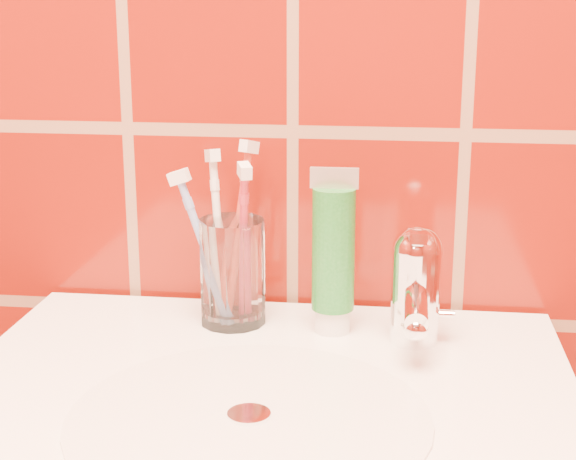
# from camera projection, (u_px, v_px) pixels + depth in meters

# --- Properties ---
(glass_tumbler) EXTENTS (0.08, 0.08, 0.11)m
(glass_tumbler) POSITION_uv_depth(u_px,v_px,m) (232.00, 272.00, 0.92)
(glass_tumbler) COLOR white
(glass_tumbler) RESTS_ON pedestal_sink
(toothpaste_tube) EXTENTS (0.05, 0.04, 0.17)m
(toothpaste_tube) POSITION_uv_depth(u_px,v_px,m) (333.00, 256.00, 0.89)
(toothpaste_tube) COLOR white
(toothpaste_tube) RESTS_ON pedestal_sink
(faucet) EXTENTS (0.05, 0.11, 0.12)m
(faucet) POSITION_uv_depth(u_px,v_px,m) (416.00, 282.00, 0.86)
(faucet) COLOR white
(faucet) RESTS_ON pedestal_sink
(toothbrush_0) EXTENTS (0.09, 0.08, 0.17)m
(toothbrush_0) POSITION_uv_depth(u_px,v_px,m) (205.00, 249.00, 0.91)
(toothbrush_0) COLOR #7C99DC
(toothbrush_0) RESTS_ON glass_tumbler
(toothbrush_1) EXTENTS (0.07, 0.09, 0.19)m
(toothbrush_1) POSITION_uv_depth(u_px,v_px,m) (219.00, 237.00, 0.92)
(toothbrush_1) COLOR white
(toothbrush_1) RESTS_ON glass_tumbler
(toothbrush_2) EXTENTS (0.09, 0.11, 0.20)m
(toothbrush_2) POSITION_uv_depth(u_px,v_px,m) (238.00, 231.00, 0.93)
(toothbrush_2) COLOR #C33E29
(toothbrush_2) RESTS_ON glass_tumbler
(toothbrush_3) EXTENTS (0.06, 0.08, 0.19)m
(toothbrush_3) POSITION_uv_depth(u_px,v_px,m) (243.00, 246.00, 0.90)
(toothbrush_3) COLOR #BB283C
(toothbrush_3) RESTS_ON glass_tumbler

